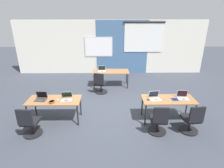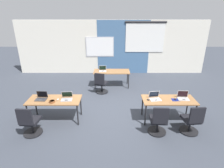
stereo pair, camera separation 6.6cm
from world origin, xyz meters
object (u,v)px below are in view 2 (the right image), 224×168
laptop_near_left_inner (66,98)px  laptop_far_left (102,70)px  chair_near_right_end (191,122)px  mouse_near_right_inner (148,100)px  desk_near_right (168,101)px  mouse_near_right_end (175,99)px  chair_far_left (101,85)px  laptop_near_right_inner (155,98)px  snack_bowl (52,101)px  chair_near_right_inner (158,122)px  chair_near_left_end (30,123)px  desk_far_center (111,72)px  laptop_near_left_end (41,98)px  laptop_near_right_end (183,97)px  mouse_near_left_inner (58,99)px  desk_near_left (54,101)px

laptop_near_left_inner → laptop_far_left: size_ratio=1.04×
chair_near_right_end → mouse_near_right_inner: 1.34m
desk_near_right → mouse_near_right_end: size_ratio=15.65×
mouse_near_right_end → mouse_near_right_inner: size_ratio=0.90×
mouse_near_right_inner → chair_far_left: size_ratio=0.12×
laptop_near_right_inner → snack_bowl: 3.08m
chair_near_right_inner → laptop_near_left_inner: bearing=-12.4°
mouse_near_right_inner → chair_far_left: chair_far_left is taller
mouse_near_right_inner → laptop_far_left: bearing=117.8°
chair_near_left_end → laptop_near_right_inner: laptop_near_right_inner is taller
chair_near_right_inner → snack_bowl: 3.11m
desk_far_center → mouse_near_right_inner: size_ratio=14.04×
chair_near_right_end → mouse_near_right_inner: bearing=-34.5°
chair_near_left_end → chair_near_right_end: bearing=-174.3°
laptop_near_left_inner → laptop_near_right_inner: bearing=-4.5°
laptop_near_left_end → laptop_near_right_inner: size_ratio=0.92×
laptop_near_right_end → chair_far_left: (-2.63, 1.99, -0.39)m
desk_near_right → desk_far_center: bearing=122.0°
mouse_near_left_inner → chair_near_left_end: bearing=-129.1°
mouse_near_right_end → snack_bowl: bearing=-177.4°
chair_near_right_inner → mouse_near_left_inner: bearing=-10.2°
desk_far_center → desk_near_right: bearing=-58.0°
mouse_near_right_end → laptop_far_left: size_ratio=0.30×
desk_far_center → chair_near_right_inner: size_ratio=1.74×
chair_near_right_inner → laptop_far_left: bearing=-61.3°
desk_far_center → mouse_near_right_end: 3.44m
mouse_near_right_end → chair_near_right_end: chair_near_right_end is taller
laptop_near_left_end → snack_bowl: bearing=-27.0°
laptop_near_left_end → laptop_far_left: size_ratio=1.00×
desk_far_center → laptop_near_left_end: laptop_near_left_end is taller
mouse_near_left_inner → chair_far_left: chair_far_left is taller
desk_near_left → laptop_near_right_inner: size_ratio=4.33×
desk_near_left → laptop_far_left: size_ratio=4.70×
desk_near_left → chair_far_left: size_ratio=1.74×
mouse_near_right_inner → laptop_far_left: laptop_far_left is taller
mouse_near_right_inner → laptop_near_left_inner: bearing=178.3°
laptop_near_right_inner → chair_near_right_inner: (-0.03, -0.74, -0.39)m
mouse_near_right_end → chair_far_left: 3.17m
mouse_near_right_inner → chair_near_right_end: bearing=-29.6°
desk_near_left → snack_bowl: bearing=-90.5°
chair_near_right_inner → chair_far_left: bearing=-55.0°
desk_far_center → laptop_near_left_inner: size_ratio=4.51×
desk_far_center → chair_far_left: bearing=-119.8°
mouse_near_left_inner → mouse_near_right_end: bearing=-0.0°
mouse_near_right_end → chair_near_right_inner: size_ratio=0.11×
mouse_near_left_inner → snack_bowl: bearing=-126.4°
snack_bowl → chair_near_right_inner: bearing=-9.6°
laptop_near_left_end → chair_near_right_end: (4.37, -0.71, -0.39)m
laptop_far_left → laptop_near_right_end: bearing=-48.7°
chair_near_left_end → mouse_near_right_end: (4.16, 0.74, 0.36)m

